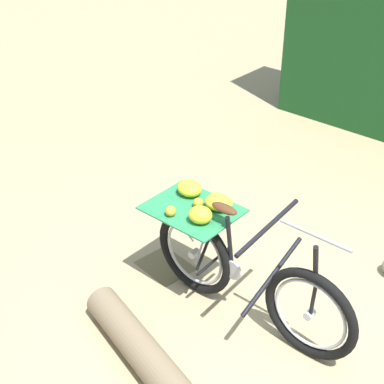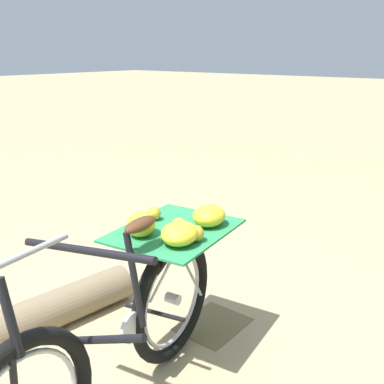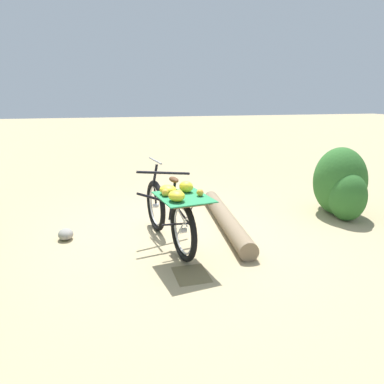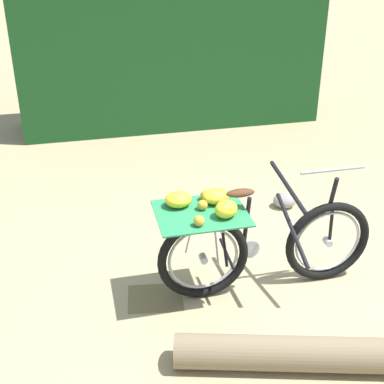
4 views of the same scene
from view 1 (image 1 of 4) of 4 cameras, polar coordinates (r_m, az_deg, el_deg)
ground_plane at (r=4.45m, az=6.95°, el=-14.28°), size 60.00×60.00×0.00m
bicycle at (r=4.34m, az=4.56°, el=-7.12°), size 1.80×0.76×1.03m
leaf_litter_patch at (r=5.06m, az=-2.67°, el=-7.26°), size 0.44×0.36×0.01m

